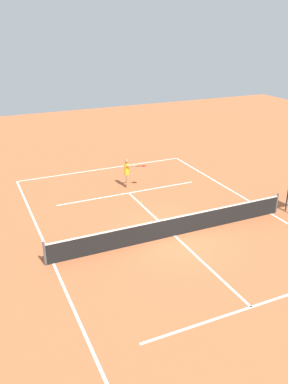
# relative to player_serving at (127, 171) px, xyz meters

# --- Properties ---
(ground_plane) EXTENTS (60.00, 60.00, 0.00)m
(ground_plane) POSITION_rel_player_serving_xyz_m (0.29, 6.38, -1.04)
(ground_plane) COLOR #B76038
(court_lines) EXTENTS (11.28, 20.18, 0.01)m
(court_lines) POSITION_rel_player_serving_xyz_m (0.29, 6.38, -1.03)
(court_lines) COLOR white
(court_lines) RESTS_ON ground
(tennis_net) EXTENTS (11.88, 0.10, 1.07)m
(tennis_net) POSITION_rel_player_serving_xyz_m (0.29, 6.38, -0.54)
(tennis_net) COLOR #4C4C51
(tennis_net) RESTS_ON ground
(player_serving) EXTENTS (1.19, 0.94, 1.74)m
(player_serving) POSITION_rel_player_serving_xyz_m (0.00, 0.00, 0.00)
(player_serving) COLOR #9E704C
(player_serving) RESTS_ON ground
(tennis_ball) EXTENTS (0.07, 0.07, 0.07)m
(tennis_ball) POSITION_rel_player_serving_xyz_m (0.17, 2.31, -1.00)
(tennis_ball) COLOR #CCE033
(tennis_ball) RESTS_ON ground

